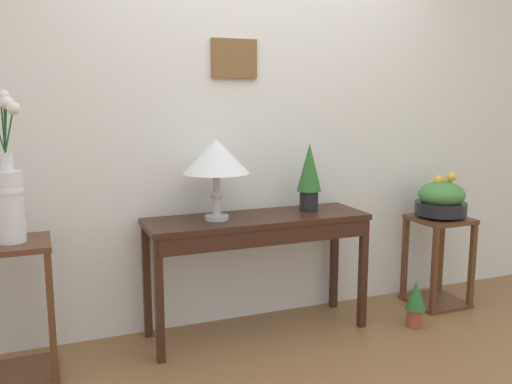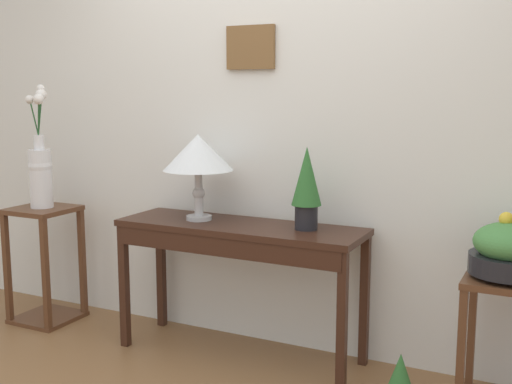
# 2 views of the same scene
# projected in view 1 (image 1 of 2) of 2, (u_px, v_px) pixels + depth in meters

# --- Properties ---
(back_wall_with_art) EXTENTS (9.00, 0.13, 2.80)m
(back_wall_with_art) POSITION_uv_depth(u_px,v_px,m) (254.00, 109.00, 3.57)
(back_wall_with_art) COLOR silver
(back_wall_with_art) RESTS_ON ground
(console_table) EXTENTS (1.38, 0.43, 0.75)m
(console_table) POSITION_uv_depth(u_px,v_px,m) (259.00, 233.00, 3.36)
(console_table) COLOR #381E14
(console_table) RESTS_ON ground
(table_lamp) EXTENTS (0.39, 0.39, 0.48)m
(table_lamp) POSITION_uv_depth(u_px,v_px,m) (216.00, 158.00, 3.20)
(table_lamp) COLOR #B7B7BC
(table_lamp) RESTS_ON console_table
(potted_plant_on_console) EXTENTS (0.16, 0.16, 0.44)m
(potted_plant_on_console) POSITION_uv_depth(u_px,v_px,m) (309.00, 174.00, 3.49)
(potted_plant_on_console) COLOR black
(potted_plant_on_console) RESTS_ON console_table
(pedestal_stand_left) EXTENTS (0.37, 0.37, 0.74)m
(pedestal_stand_left) POSITION_uv_depth(u_px,v_px,m) (18.00, 311.00, 2.86)
(pedestal_stand_left) COLOR #56331E
(pedestal_stand_left) RESTS_ON ground
(flower_vase_tall_left) EXTENTS (0.16, 0.15, 0.77)m
(flower_vase_tall_left) POSITION_uv_depth(u_px,v_px,m) (9.00, 193.00, 2.76)
(flower_vase_tall_left) COLOR silver
(flower_vase_tall_left) RESTS_ON pedestal_stand_left
(pedestal_stand_right) EXTENTS (0.37, 0.37, 0.64)m
(pedestal_stand_right) POSITION_uv_depth(u_px,v_px,m) (438.00, 261.00, 3.91)
(pedestal_stand_right) COLOR #56331E
(pedestal_stand_right) RESTS_ON ground
(planter_bowl_wide_right) EXTENTS (0.35, 0.35, 0.32)m
(planter_bowl_wide_right) POSITION_uv_depth(u_px,v_px,m) (441.00, 199.00, 3.83)
(planter_bowl_wide_right) COLOR black
(planter_bowl_wide_right) RESTS_ON pedestal_stand_right
(potted_plant_floor) EXTENTS (0.13, 0.13, 0.32)m
(potted_plant_floor) POSITION_uv_depth(u_px,v_px,m) (415.00, 301.00, 3.53)
(potted_plant_floor) COLOR #9E4733
(potted_plant_floor) RESTS_ON ground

